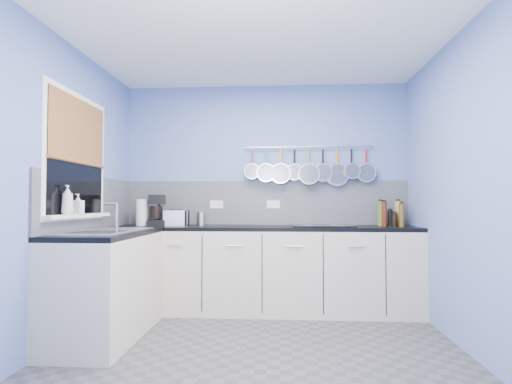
# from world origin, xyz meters

# --- Properties ---
(floor) EXTENTS (3.20, 3.00, 0.02)m
(floor) POSITION_xyz_m (0.00, 0.00, -0.01)
(floor) COLOR #47474C
(floor) RESTS_ON ground
(ceiling) EXTENTS (3.20, 3.00, 0.02)m
(ceiling) POSITION_xyz_m (0.00, 0.00, 2.51)
(ceiling) COLOR white
(ceiling) RESTS_ON ground
(wall_back) EXTENTS (3.20, 0.02, 2.50)m
(wall_back) POSITION_xyz_m (0.00, 1.51, 1.25)
(wall_back) COLOR #5C75B8
(wall_back) RESTS_ON ground
(wall_front) EXTENTS (3.20, 0.02, 2.50)m
(wall_front) POSITION_xyz_m (0.00, -1.51, 1.25)
(wall_front) COLOR #5C75B8
(wall_front) RESTS_ON ground
(wall_left) EXTENTS (0.02, 3.00, 2.50)m
(wall_left) POSITION_xyz_m (-1.61, 0.00, 1.25)
(wall_left) COLOR #5C75B8
(wall_left) RESTS_ON ground
(wall_right) EXTENTS (0.02, 3.00, 2.50)m
(wall_right) POSITION_xyz_m (1.61, 0.00, 1.25)
(wall_right) COLOR #5C75B8
(wall_right) RESTS_ON ground
(backsplash_back) EXTENTS (3.20, 0.02, 0.50)m
(backsplash_back) POSITION_xyz_m (0.00, 1.49, 1.15)
(backsplash_back) COLOR slate
(backsplash_back) RESTS_ON wall_back
(backsplash_left) EXTENTS (0.02, 1.80, 0.50)m
(backsplash_left) POSITION_xyz_m (-1.59, 0.60, 1.15)
(backsplash_left) COLOR slate
(backsplash_left) RESTS_ON wall_left
(cabinet_run_back) EXTENTS (3.20, 0.60, 0.86)m
(cabinet_run_back) POSITION_xyz_m (0.00, 1.20, 0.43)
(cabinet_run_back) COLOR beige
(cabinet_run_back) RESTS_ON ground
(worktop_back) EXTENTS (3.20, 0.60, 0.04)m
(worktop_back) POSITION_xyz_m (0.00, 1.20, 0.88)
(worktop_back) COLOR black
(worktop_back) RESTS_ON cabinet_run_back
(cabinet_run_left) EXTENTS (0.60, 1.20, 0.86)m
(cabinet_run_left) POSITION_xyz_m (-1.30, 0.30, 0.43)
(cabinet_run_left) COLOR beige
(cabinet_run_left) RESTS_ON ground
(worktop_left) EXTENTS (0.60, 1.20, 0.04)m
(worktop_left) POSITION_xyz_m (-1.30, 0.30, 0.88)
(worktop_left) COLOR black
(worktop_left) RESTS_ON cabinet_run_left
(window_frame) EXTENTS (0.01, 1.00, 1.10)m
(window_frame) POSITION_xyz_m (-1.58, 0.30, 1.55)
(window_frame) COLOR white
(window_frame) RESTS_ON wall_left
(window_glass) EXTENTS (0.01, 0.90, 1.00)m
(window_glass) POSITION_xyz_m (-1.57, 0.30, 1.55)
(window_glass) COLOR black
(window_glass) RESTS_ON wall_left
(bamboo_blind) EXTENTS (0.01, 0.90, 0.55)m
(bamboo_blind) POSITION_xyz_m (-1.56, 0.30, 1.77)
(bamboo_blind) COLOR #945E3C
(bamboo_blind) RESTS_ON wall_left
(window_sill) EXTENTS (0.10, 0.98, 0.03)m
(window_sill) POSITION_xyz_m (-1.55, 0.30, 1.04)
(window_sill) COLOR white
(window_sill) RESTS_ON wall_left
(sink_unit) EXTENTS (0.50, 0.95, 0.01)m
(sink_unit) POSITION_xyz_m (-1.30, 0.30, 0.90)
(sink_unit) COLOR silver
(sink_unit) RESTS_ON worktop_left
(mixer_tap) EXTENTS (0.12, 0.08, 0.26)m
(mixer_tap) POSITION_xyz_m (-1.14, 0.12, 1.03)
(mixer_tap) COLOR silver
(mixer_tap) RESTS_ON worktop_left
(socket_left) EXTENTS (0.15, 0.01, 0.09)m
(socket_left) POSITION_xyz_m (-0.55, 1.48, 1.13)
(socket_left) COLOR white
(socket_left) RESTS_ON backsplash_back
(socket_right) EXTENTS (0.15, 0.01, 0.09)m
(socket_right) POSITION_xyz_m (0.10, 1.48, 1.13)
(socket_right) COLOR white
(socket_right) RESTS_ON backsplash_back
(pot_rail) EXTENTS (1.45, 0.02, 0.02)m
(pot_rail) POSITION_xyz_m (0.50, 1.45, 1.78)
(pot_rail) COLOR silver
(pot_rail) RESTS_ON wall_back
(soap_bottle_a) EXTENTS (0.11, 0.11, 0.24)m
(soap_bottle_a) POSITION_xyz_m (-1.53, 0.07, 1.17)
(soap_bottle_a) COLOR white
(soap_bottle_a) RESTS_ON window_sill
(soap_bottle_b) EXTENTS (0.08, 0.08, 0.17)m
(soap_bottle_b) POSITION_xyz_m (-1.53, 0.24, 1.14)
(soap_bottle_b) COLOR white
(soap_bottle_b) RESTS_ON window_sill
(paper_towel) EXTENTS (0.16, 0.16, 0.29)m
(paper_towel) POSITION_xyz_m (-1.33, 1.22, 1.04)
(paper_towel) COLOR white
(paper_towel) RESTS_ON worktop_back
(coffee_maker) EXTENTS (0.23, 0.25, 0.33)m
(coffee_maker) POSITION_xyz_m (-1.17, 1.22, 1.07)
(coffee_maker) COLOR black
(coffee_maker) RESTS_ON worktop_back
(toaster) EXTENTS (0.28, 0.20, 0.17)m
(toaster) POSITION_xyz_m (-0.96, 1.24, 0.98)
(toaster) COLOR silver
(toaster) RESTS_ON worktop_back
(canister) EXTENTS (0.11, 0.11, 0.14)m
(canister) POSITION_xyz_m (-0.70, 1.34, 0.97)
(canister) COLOR silver
(canister) RESTS_ON worktop_back
(hob) EXTENTS (0.63, 0.55, 0.01)m
(hob) POSITION_xyz_m (0.63, 1.25, 0.91)
(hob) COLOR black
(hob) RESTS_ON worktop_back
(pan_0) EXTENTS (0.18, 0.10, 0.37)m
(pan_0) POSITION_xyz_m (-0.13, 1.44, 1.60)
(pan_0) COLOR silver
(pan_0) RESTS_ON pot_rail
(pan_1) EXTENTS (0.21, 0.13, 0.40)m
(pan_1) POSITION_xyz_m (0.02, 1.44, 1.58)
(pan_1) COLOR silver
(pan_1) RESTS_ON pot_rail
(pan_2) EXTENTS (0.23, 0.13, 0.42)m
(pan_2) POSITION_xyz_m (0.18, 1.44, 1.57)
(pan_2) COLOR silver
(pan_2) RESTS_ON pot_rail
(pan_3) EXTENTS (0.19, 0.05, 0.38)m
(pan_3) POSITION_xyz_m (0.34, 1.44, 1.59)
(pan_3) COLOR silver
(pan_3) RESTS_ON pot_rail
(pan_4) EXTENTS (0.24, 0.11, 0.43)m
(pan_4) POSITION_xyz_m (0.50, 1.44, 1.56)
(pan_4) COLOR silver
(pan_4) RESTS_ON pot_rail
(pan_5) EXTENTS (0.20, 0.06, 0.39)m
(pan_5) POSITION_xyz_m (0.66, 1.44, 1.58)
(pan_5) COLOR silver
(pan_5) RESTS_ON pot_rail
(pan_6) EXTENTS (0.25, 0.05, 0.44)m
(pan_6) POSITION_xyz_m (0.82, 1.44, 1.56)
(pan_6) COLOR silver
(pan_6) RESTS_ON pot_rail
(pan_7) EXTENTS (0.18, 0.08, 0.37)m
(pan_7) POSITION_xyz_m (0.98, 1.44, 1.59)
(pan_7) COLOR silver
(pan_7) RESTS_ON pot_rail
(pan_8) EXTENTS (0.21, 0.06, 0.40)m
(pan_8) POSITION_xyz_m (1.14, 1.44, 1.58)
(pan_8) COLOR silver
(pan_8) RESTS_ON pot_rail
(condiment_0) EXTENTS (0.07, 0.07, 0.27)m
(condiment_0) POSITION_xyz_m (1.44, 1.32, 1.03)
(condiment_0) COLOR olive
(condiment_0) RESTS_ON worktop_back
(condiment_1) EXTENTS (0.06, 0.06, 0.16)m
(condiment_1) POSITION_xyz_m (1.36, 1.30, 0.98)
(condiment_1) COLOR black
(condiment_1) RESTS_ON worktop_back
(condiment_2) EXTENTS (0.07, 0.07, 0.26)m
(condiment_2) POSITION_xyz_m (1.26, 1.32, 1.03)
(condiment_2) COLOR #3F721E
(condiment_2) RESTS_ON worktop_back
(condiment_3) EXTENTS (0.05, 0.05, 0.24)m
(condiment_3) POSITION_xyz_m (1.45, 1.21, 1.02)
(condiment_3) COLOR brown
(condiment_3) RESTS_ON worktop_back
(condiment_4) EXTENTS (0.06, 0.06, 0.14)m
(condiment_4) POSITION_xyz_m (1.38, 1.22, 0.97)
(condiment_4) COLOR black
(condiment_4) RESTS_ON worktop_back
(condiment_5) EXTENTS (0.05, 0.05, 0.25)m
(condiment_5) POSITION_xyz_m (1.27, 1.22, 1.03)
(condiment_5) COLOR #4C190C
(condiment_5) RESTS_ON worktop_back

